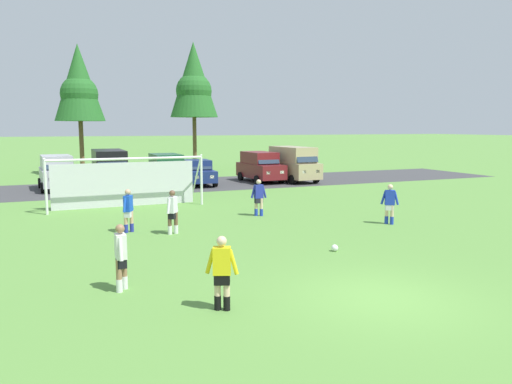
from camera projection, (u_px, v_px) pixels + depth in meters
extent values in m
plane|color=#598C3D|center=(199.00, 205.00, 25.13)|extent=(400.00, 400.00, 0.00)
cube|color=#3D3D3F|center=(162.00, 186.00, 33.27)|extent=(52.00, 8.40, 0.01)
sphere|color=white|center=(335.00, 248.00, 15.72)|extent=(0.22, 0.22, 0.22)
sphere|color=black|center=(335.00, 248.00, 15.72)|extent=(0.08, 0.08, 0.08)
sphere|color=red|center=(336.00, 248.00, 15.75)|extent=(0.07, 0.07, 0.07)
cylinder|color=white|center=(201.00, 181.00, 25.09)|extent=(0.12, 0.12, 2.44)
cylinder|color=white|center=(46.00, 188.00, 22.15)|extent=(0.12, 0.12, 2.44)
cylinder|color=white|center=(128.00, 159.00, 23.46)|extent=(7.32, 0.25, 0.12)
cylinder|color=white|center=(196.00, 177.00, 25.89)|extent=(0.12, 1.95, 2.46)
cylinder|color=white|center=(45.00, 183.00, 22.95)|extent=(0.12, 1.95, 2.46)
cube|color=silver|center=(125.00, 184.00, 24.54)|extent=(6.95, 0.16, 2.20)
cylinder|color=beige|center=(218.00, 292.00, 10.65)|extent=(0.14, 0.14, 0.80)
cylinder|color=beige|center=(227.00, 292.00, 10.62)|extent=(0.14, 0.14, 0.80)
cylinder|color=black|center=(218.00, 303.00, 10.68)|extent=(0.15, 0.15, 0.32)
cylinder|color=black|center=(227.00, 303.00, 10.65)|extent=(0.15, 0.15, 0.32)
cube|color=black|center=(222.00, 278.00, 10.60)|extent=(0.40, 0.33, 0.28)
cube|color=yellow|center=(222.00, 261.00, 10.55)|extent=(0.44, 0.37, 0.60)
sphere|color=beige|center=(222.00, 241.00, 10.49)|extent=(0.22, 0.22, 0.22)
cylinder|color=yellow|center=(210.00, 261.00, 10.59)|extent=(0.25, 0.17, 0.55)
cylinder|color=yellow|center=(233.00, 262.00, 10.51)|extent=(0.25, 0.17, 0.55)
cylinder|color=tan|center=(132.00, 221.00, 18.62)|extent=(0.14, 0.14, 0.80)
cylinder|color=tan|center=(126.00, 222.00, 18.44)|extent=(0.14, 0.14, 0.80)
cylinder|color=#232D99|center=(132.00, 228.00, 18.66)|extent=(0.15, 0.15, 0.32)
cylinder|color=#232D99|center=(126.00, 229.00, 18.48)|extent=(0.15, 0.15, 0.32)
cube|color=silver|center=(128.00, 213.00, 18.49)|extent=(0.36, 0.40, 0.28)
cube|color=blue|center=(128.00, 203.00, 18.44)|extent=(0.40, 0.45, 0.60)
sphere|color=tan|center=(128.00, 192.00, 18.39)|extent=(0.22, 0.22, 0.22)
cylinder|color=blue|center=(132.00, 203.00, 18.69)|extent=(0.19, 0.24, 0.55)
cylinder|color=blue|center=(125.00, 205.00, 18.20)|extent=(0.19, 0.24, 0.55)
cylinder|color=#936B4C|center=(124.00, 273.00, 12.04)|extent=(0.14, 0.14, 0.80)
cylinder|color=#936B4C|center=(119.00, 276.00, 11.79)|extent=(0.14, 0.14, 0.80)
cylinder|color=white|center=(125.00, 282.00, 12.07)|extent=(0.15, 0.15, 0.32)
cylinder|color=white|center=(119.00, 286.00, 11.82)|extent=(0.15, 0.15, 0.32)
cube|color=black|center=(121.00, 262.00, 11.87)|extent=(0.23, 0.35, 0.28)
cube|color=silver|center=(121.00, 246.00, 11.82)|extent=(0.25, 0.39, 0.60)
sphere|color=#936B4C|center=(120.00, 229.00, 11.77)|extent=(0.22, 0.22, 0.22)
cylinder|color=silver|center=(121.00, 245.00, 12.07)|extent=(0.10, 0.23, 0.55)
cylinder|color=silver|center=(121.00, 250.00, 11.58)|extent=(0.10, 0.23, 0.55)
cylinder|color=beige|center=(392.00, 215.00, 20.04)|extent=(0.14, 0.14, 0.80)
cylinder|color=beige|center=(387.00, 214.00, 20.16)|extent=(0.14, 0.14, 0.80)
cylinder|color=#1E38B7|center=(392.00, 220.00, 20.07)|extent=(0.15, 0.15, 0.32)
cylinder|color=#1E38B7|center=(386.00, 220.00, 20.19)|extent=(0.15, 0.15, 0.32)
cube|color=silver|center=(390.00, 207.00, 20.06)|extent=(0.40, 0.36, 0.28)
cube|color=#1E38B7|center=(390.00, 197.00, 20.01)|extent=(0.45, 0.40, 0.60)
sphere|color=beige|center=(390.00, 187.00, 19.95)|extent=(0.22, 0.22, 0.22)
cylinder|color=#1E38B7|center=(396.00, 198.00, 19.94)|extent=(0.24, 0.19, 0.55)
cylinder|color=#1E38B7|center=(383.00, 198.00, 20.08)|extent=(0.24, 0.19, 0.55)
cylinder|color=brown|center=(176.00, 223.00, 18.31)|extent=(0.14, 0.14, 0.80)
cylinder|color=brown|center=(170.00, 224.00, 18.16)|extent=(0.14, 0.14, 0.80)
cylinder|color=white|center=(176.00, 229.00, 18.34)|extent=(0.15, 0.15, 0.32)
cylinder|color=white|center=(170.00, 230.00, 18.19)|extent=(0.15, 0.15, 0.32)
cube|color=black|center=(173.00, 215.00, 18.19)|extent=(0.38, 0.40, 0.28)
cube|color=white|center=(172.00, 205.00, 18.14)|extent=(0.42, 0.45, 0.60)
sphere|color=brown|center=(172.00, 193.00, 18.08)|extent=(0.22, 0.22, 0.22)
cylinder|color=white|center=(176.00, 204.00, 18.37)|extent=(0.21, 0.24, 0.55)
cylinder|color=white|center=(169.00, 206.00, 17.91)|extent=(0.21, 0.24, 0.55)
cylinder|color=beige|center=(261.00, 207.00, 21.94)|extent=(0.14, 0.14, 0.80)
cylinder|color=beige|center=(256.00, 207.00, 21.98)|extent=(0.14, 0.14, 0.80)
cylinder|color=#1E38B7|center=(261.00, 212.00, 21.97)|extent=(0.15, 0.15, 0.32)
cylinder|color=#1E38B7|center=(256.00, 212.00, 22.01)|extent=(0.15, 0.15, 0.32)
cube|color=black|center=(259.00, 200.00, 21.92)|extent=(0.34, 0.22, 0.28)
cube|color=#232D99|center=(259.00, 191.00, 21.87)|extent=(0.38, 0.24, 0.60)
sphere|color=beige|center=(259.00, 182.00, 21.81)|extent=(0.22, 0.22, 0.22)
cylinder|color=#232D99|center=(264.00, 192.00, 21.93)|extent=(0.23, 0.09, 0.55)
cylinder|color=#232D99|center=(253.00, 192.00, 21.81)|extent=(0.23, 0.09, 0.55)
cube|color=#B2B2BC|center=(57.00, 177.00, 31.17)|extent=(2.18, 4.71, 1.00)
cube|color=#B2B2BC|center=(56.00, 162.00, 31.23)|extent=(1.93, 3.10, 0.84)
cube|color=#28384C|center=(58.00, 164.00, 29.97)|extent=(1.64, 0.48, 0.71)
cube|color=#28384C|center=(71.00, 162.00, 31.62)|extent=(0.20, 2.55, 0.59)
cube|color=white|center=(70.00, 179.00, 29.39)|extent=(0.28, 0.10, 0.20)
cube|color=white|center=(51.00, 180.00, 28.93)|extent=(0.28, 0.10, 0.20)
cube|color=#B21414|center=(63.00, 173.00, 33.40)|extent=(0.28, 0.10, 0.20)
cube|color=#B21414|center=(46.00, 173.00, 32.94)|extent=(0.28, 0.10, 0.20)
cylinder|color=black|center=(76.00, 186.00, 30.39)|extent=(0.28, 0.65, 0.64)
cylinder|color=black|center=(43.00, 188.00, 29.55)|extent=(0.28, 0.65, 0.64)
cylinder|color=black|center=(71.00, 182.00, 32.92)|extent=(0.28, 0.65, 0.64)
cylinder|color=black|center=(40.00, 183.00, 32.09)|extent=(0.28, 0.65, 0.64)
cube|color=black|center=(110.00, 177.00, 30.78)|extent=(2.02, 4.82, 1.10)
cube|color=black|center=(109.00, 159.00, 30.82)|extent=(1.85, 4.12, 1.10)
cube|color=#28384C|center=(112.00, 161.00, 29.01)|extent=(1.67, 0.48, 0.91)
cube|color=#28384C|center=(124.00, 158.00, 31.16)|extent=(0.08, 3.49, 0.77)
cube|color=white|center=(124.00, 179.00, 28.80)|extent=(0.28, 0.08, 0.20)
cube|color=white|center=(104.00, 180.00, 28.40)|extent=(0.28, 0.08, 0.20)
cube|color=#B21414|center=(114.00, 172.00, 33.14)|extent=(0.28, 0.08, 0.20)
cube|color=#B21414|center=(98.00, 173.00, 32.73)|extent=(0.28, 0.08, 0.20)
cylinder|color=black|center=(129.00, 187.00, 29.85)|extent=(0.25, 0.64, 0.64)
cylinder|color=black|center=(96.00, 189.00, 29.12)|extent=(0.25, 0.64, 0.64)
cylinder|color=black|center=(123.00, 182.00, 32.58)|extent=(0.25, 0.64, 0.64)
cylinder|color=black|center=(92.00, 183.00, 31.85)|extent=(0.25, 0.64, 0.64)
cube|color=#194C2D|center=(167.00, 174.00, 32.75)|extent=(1.91, 4.61, 1.00)
cube|color=#194C2D|center=(166.00, 160.00, 32.81)|extent=(1.76, 3.01, 0.84)
cube|color=#28384C|center=(171.00, 162.00, 31.51)|extent=(1.62, 0.38, 0.71)
cube|color=#28384C|center=(179.00, 160.00, 33.15)|extent=(0.05, 2.55, 0.59)
cube|color=white|center=(183.00, 176.00, 30.87)|extent=(0.28, 0.08, 0.20)
cube|color=white|center=(166.00, 177.00, 30.47)|extent=(0.28, 0.08, 0.20)
cube|color=#B21414|center=(167.00, 171.00, 35.01)|extent=(0.28, 0.08, 0.20)
cube|color=#B21414|center=(152.00, 171.00, 34.61)|extent=(0.28, 0.08, 0.20)
cylinder|color=black|center=(186.00, 183.00, 31.87)|extent=(0.24, 0.64, 0.64)
cylinder|color=black|center=(157.00, 185.00, 31.15)|extent=(0.24, 0.64, 0.64)
cylinder|color=black|center=(176.00, 179.00, 34.48)|extent=(0.24, 0.64, 0.64)
cylinder|color=black|center=(149.00, 180.00, 33.75)|extent=(0.24, 0.64, 0.64)
cube|color=navy|center=(198.00, 175.00, 33.58)|extent=(2.07, 4.31, 0.76)
cube|color=navy|center=(197.00, 165.00, 33.62)|extent=(1.79, 2.20, 0.64)
cube|color=#28384C|center=(200.00, 166.00, 32.72)|extent=(1.55, 0.41, 0.55)
cube|color=#28384C|center=(209.00, 164.00, 33.90)|extent=(0.15, 1.78, 0.45)
cube|color=white|center=(212.00, 177.00, 31.80)|extent=(0.28, 0.10, 0.20)
cube|color=white|center=(197.00, 177.00, 31.48)|extent=(0.28, 0.10, 0.20)
cube|color=#B21414|center=(198.00, 171.00, 35.66)|extent=(0.28, 0.10, 0.20)
cube|color=#B21414|center=(185.00, 172.00, 35.34)|extent=(0.28, 0.10, 0.20)
cylinder|color=black|center=(215.00, 182.00, 32.70)|extent=(0.28, 0.65, 0.64)
cylinder|color=black|center=(188.00, 183.00, 32.11)|extent=(0.28, 0.65, 0.64)
cylinder|color=black|center=(206.00, 178.00, 35.14)|extent=(0.28, 0.65, 0.64)
cylinder|color=black|center=(181.00, 179.00, 34.55)|extent=(0.28, 0.65, 0.64)
cube|color=maroon|center=(261.00, 171.00, 35.56)|extent=(2.10, 4.68, 1.00)
cube|color=maroon|center=(259.00, 158.00, 35.62)|extent=(1.88, 3.07, 0.84)
cube|color=#28384C|center=(268.00, 159.00, 34.35)|extent=(1.63, 0.45, 0.71)
cube|color=#28384C|center=(270.00, 157.00, 35.99)|extent=(0.15, 2.55, 0.59)
cube|color=white|center=(282.00, 172.00, 33.75)|extent=(0.28, 0.09, 0.20)
cube|color=white|center=(268.00, 173.00, 33.31)|extent=(0.28, 0.09, 0.20)
cube|color=#B21414|center=(254.00, 167.00, 37.80)|extent=(0.28, 0.09, 0.20)
cube|color=#B21414|center=(241.00, 168.00, 37.36)|extent=(0.28, 0.09, 0.20)
cylinder|color=black|center=(281.00, 179.00, 34.75)|extent=(0.27, 0.65, 0.64)
cylinder|color=black|center=(257.00, 180.00, 33.94)|extent=(0.27, 0.65, 0.64)
cylinder|color=black|center=(264.00, 175.00, 37.31)|extent=(0.27, 0.65, 0.64)
cylinder|color=black|center=(241.00, 176.00, 36.50)|extent=(0.27, 0.65, 0.64)
cube|color=tan|center=(294.00, 170.00, 35.79)|extent=(2.17, 4.88, 1.10)
cube|color=tan|center=(292.00, 154.00, 35.83)|extent=(1.98, 4.18, 1.10)
cube|color=#28384C|center=(307.00, 156.00, 34.07)|extent=(1.68, 0.54, 0.91)
cube|color=#28384C|center=(303.00, 154.00, 36.22)|extent=(0.20, 3.48, 0.77)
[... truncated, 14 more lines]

